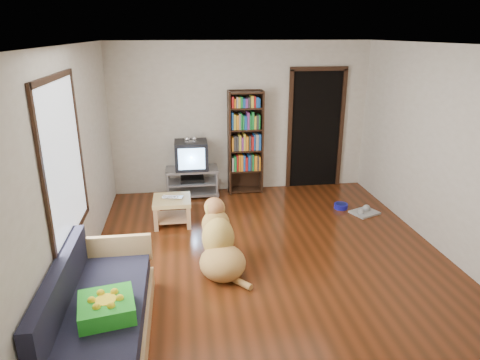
{
  "coord_description": "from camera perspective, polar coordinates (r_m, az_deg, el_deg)",
  "views": [
    {
      "loc": [
        -1.04,
        -4.83,
        2.73
      ],
      "look_at": [
        -0.32,
        0.39,
        0.9
      ],
      "focal_mm": 32.0,
      "sensor_mm": 36.0,
      "label": 1
    }
  ],
  "objects": [
    {
      "name": "ground",
      "position": [
        5.65,
        3.79,
        -9.81
      ],
      "size": [
        5.0,
        5.0,
        0.0
      ],
      "primitive_type": "plane",
      "color": "#52220E",
      "rests_on": "ground"
    },
    {
      "name": "ceiling",
      "position": [
        4.94,
        4.48,
        17.59
      ],
      "size": [
        5.0,
        5.0,
        0.0
      ],
      "primitive_type": "plane",
      "rotation": [
        3.14,
        0.0,
        0.0
      ],
      "color": "white",
      "rests_on": "ground"
    },
    {
      "name": "wall_back",
      "position": [
        7.54,
        0.17,
        8.23
      ],
      "size": [
        4.5,
        0.0,
        4.5
      ],
      "primitive_type": "plane",
      "rotation": [
        1.57,
        0.0,
        0.0
      ],
      "color": "beige",
      "rests_on": "ground"
    },
    {
      "name": "wall_front",
      "position": [
        2.93,
        14.36,
        -10.76
      ],
      "size": [
        4.5,
        0.0,
        4.5
      ],
      "primitive_type": "plane",
      "rotation": [
        -1.57,
        0.0,
        0.0
      ],
      "color": "beige",
      "rests_on": "ground"
    },
    {
      "name": "wall_left",
      "position": [
        5.18,
        -21.06,
        1.82
      ],
      "size": [
        0.0,
        5.0,
        5.0
      ],
      "primitive_type": "plane",
      "rotation": [
        1.57,
        0.0,
        1.57
      ],
      "color": "beige",
      "rests_on": "ground"
    },
    {
      "name": "wall_right",
      "position": [
        6.02,
        25.6,
        3.51
      ],
      "size": [
        0.0,
        5.0,
        5.0
      ],
      "primitive_type": "plane",
      "rotation": [
        1.57,
        0.0,
        -1.57
      ],
      "color": "beige",
      "rests_on": "ground"
    },
    {
      "name": "green_cushion",
      "position": [
        3.99,
        -17.35,
        -15.9
      ],
      "size": [
        0.54,
        0.54,
        0.15
      ],
      "primitive_type": "cube",
      "rotation": [
        0.0,
        0.0,
        0.19
      ],
      "color": "green",
      "rests_on": "sofa"
    },
    {
      "name": "laptop",
      "position": [
        6.37,
        -9.09,
        -2.44
      ],
      "size": [
        0.35,
        0.26,
        0.02
      ],
      "primitive_type": "imported",
      "rotation": [
        0.0,
        0.0,
        -0.23
      ],
      "color": "silver",
      "rests_on": "coffee_table"
    },
    {
      "name": "dog_bowl",
      "position": [
        7.18,
        13.3,
        -3.4
      ],
      "size": [
        0.22,
        0.22,
        0.08
      ],
      "primitive_type": "cylinder",
      "color": "#151593",
      "rests_on": "ground"
    },
    {
      "name": "grey_rag",
      "position": [
        7.09,
        16.26,
        -4.18
      ],
      "size": [
        0.49,
        0.45,
        0.03
      ],
      "primitive_type": "cube",
      "rotation": [
        0.0,
        0.0,
        0.4
      ],
      "color": "#A1A1A1",
      "rests_on": "ground"
    },
    {
      "name": "window",
      "position": [
        4.66,
        -22.44,
        2.36
      ],
      "size": [
        0.03,
        1.46,
        1.7
      ],
      "color": "white",
      "rests_on": "wall_left"
    },
    {
      "name": "doorway",
      "position": [
        7.86,
        10.06,
        7.04
      ],
      "size": [
        1.03,
        0.05,
        2.19
      ],
      "color": "black",
      "rests_on": "wall_back"
    },
    {
      "name": "tv_stand",
      "position": [
        7.5,
        -6.39,
        -0.12
      ],
      "size": [
        0.9,
        0.45,
        0.5
      ],
      "color": "#99999E",
      "rests_on": "ground"
    },
    {
      "name": "crt_tv",
      "position": [
        7.38,
        -6.53,
        3.41
      ],
      "size": [
        0.55,
        0.52,
        0.58
      ],
      "color": "black",
      "rests_on": "tv_stand"
    },
    {
      "name": "bookshelf",
      "position": [
        7.46,
        0.72,
        5.75
      ],
      "size": [
        0.6,
        0.3,
        1.8
      ],
      "color": "black",
      "rests_on": "ground"
    },
    {
      "name": "sofa",
      "position": [
        4.32,
        -18.27,
        -16.8
      ],
      "size": [
        0.8,
        1.8,
        0.8
      ],
      "color": "tan",
      "rests_on": "ground"
    },
    {
      "name": "coffee_table",
      "position": [
        6.45,
        -9.03,
        -3.43
      ],
      "size": [
        0.55,
        0.55,
        0.4
      ],
      "color": "#D8BD6F",
      "rests_on": "ground"
    },
    {
      "name": "dog",
      "position": [
        5.17,
        -2.75,
        -8.69
      ],
      "size": [
        0.62,
        1.02,
        0.87
      ],
      "color": "tan",
      "rests_on": "ground"
    }
  ]
}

